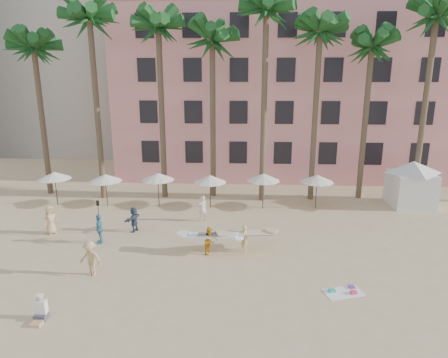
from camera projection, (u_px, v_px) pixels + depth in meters
The scene contains 11 objects.
ground at pixel (209, 295), 18.53m from camera, with size 120.00×120.00×0.00m, color #D1B789.
pink_hotel at pixel (298, 92), 41.18m from camera, with size 35.00×14.00×16.00m, color pink.
palm_row at pixel (232, 31), 29.60m from camera, with size 44.40×5.40×16.30m.
umbrella_row at pixel (184, 177), 30.12m from camera, with size 22.50×2.70×2.73m.
cabana at pixel (412, 180), 30.54m from camera, with size 4.65×4.65×3.50m.
beach_towel at pixel (344, 292), 18.79m from camera, with size 2.01×1.46×0.14m.
carrier_yellow at pixel (245, 236), 22.89m from camera, with size 3.42×1.72×1.59m.
carrier_white at pixel (210, 239), 22.64m from camera, with size 3.18×1.13×1.56m.
beachgoers at pixel (108, 230), 23.87m from camera, with size 10.37×8.83×1.87m.
paddle at pixel (98, 213), 25.28m from camera, with size 0.18×0.04×2.23m.
seated_man at pixel (40, 311), 16.63m from camera, with size 0.49×0.86×1.11m.
Camera 1 is at (1.51, -16.43, 10.05)m, focal length 32.00 mm.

